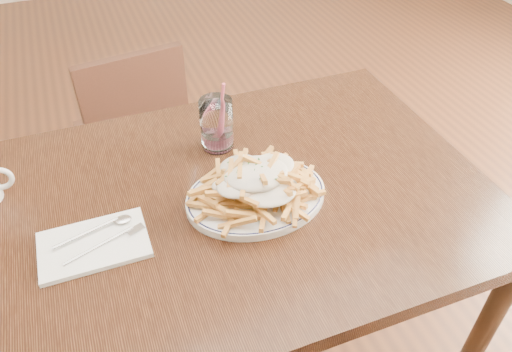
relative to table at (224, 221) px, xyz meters
name	(u,v)px	position (x,y,z in m)	size (l,w,h in m)	color
table	(224,221)	(0.00, 0.00, 0.00)	(1.20, 0.80, 0.75)	black
chair_far	(135,129)	(-0.10, 0.78, -0.23)	(0.41, 0.41, 0.78)	black
fries_plate	(256,196)	(0.07, -0.04, 0.09)	(0.37, 0.34, 0.02)	white
loaded_fries	(256,178)	(0.07, -0.04, 0.14)	(0.28, 0.23, 0.08)	#C3883B
napkin	(94,245)	(-0.29, -0.05, 0.08)	(0.21, 0.14, 0.01)	white
cutlery	(92,240)	(-0.29, -0.04, 0.09)	(0.19, 0.12, 0.01)	silver
water_glass	(217,127)	(0.05, 0.18, 0.14)	(0.08, 0.08, 0.18)	white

